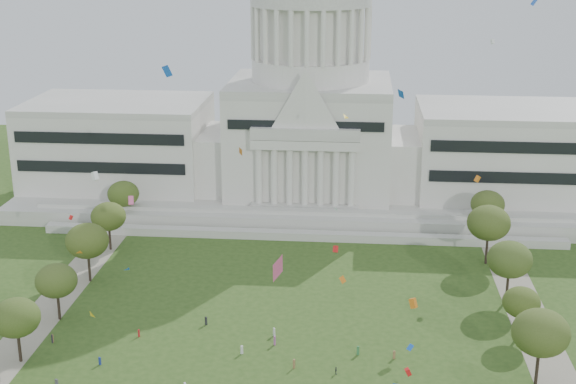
{
  "coord_description": "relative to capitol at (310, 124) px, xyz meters",
  "views": [
    {
      "loc": [
        13.31,
        -104.16,
        71.36
      ],
      "look_at": [
        0.0,
        45.0,
        24.0
      ],
      "focal_mm": 50.0,
      "sensor_mm": 36.0,
      "label": 1
    }
  ],
  "objects": [
    {
      "name": "row_tree_l_3",
      "position": [
        -44.09,
        -79.67,
        -14.09
      ],
      "size": [
        8.12,
        8.12,
        11.55
      ],
      "color": "black",
      "rests_on": "ground"
    },
    {
      "name": "row_tree_r_6",
      "position": [
        45.96,
        -25.46,
        -13.79
      ],
      "size": [
        8.42,
        8.42,
        11.97
      ],
      "color": "black",
      "rests_on": "ground"
    },
    {
      "name": "path_right",
      "position": [
        48.0,
        -83.59,
        -22.28
      ],
      "size": [
        8.0,
        160.0,
        0.04
      ],
      "primitive_type": "cube",
      "color": "gray",
      "rests_on": "ground"
    },
    {
      "name": "kite_swarm",
      "position": [
        0.17,
        -104.41,
        5.23
      ],
      "size": [
        86.89,
        102.63,
        65.93
      ],
      "color": "white",
      "rests_on": "ground"
    },
    {
      "name": "row_tree_r_4",
      "position": [
        44.76,
        -63.55,
        -13.01
      ],
      "size": [
        9.19,
        9.19,
        13.06
      ],
      "color": "black",
      "rests_on": "ground"
    },
    {
      "name": "person_10",
      "position": [
        10.69,
        -95.77,
        -21.6
      ],
      "size": [
        0.52,
        0.86,
        1.39
      ],
      "primitive_type": "imported",
      "rotation": [
        0.0,
        0.0,
        1.67
      ],
      "color": "#4C4C51",
      "rests_on": "ground"
    },
    {
      "name": "row_tree_l_4",
      "position": [
        -44.08,
        -61.17,
        -12.9
      ],
      "size": [
        9.29,
        9.29,
        13.21
      ],
      "color": "black",
      "rests_on": "ground"
    },
    {
      "name": "row_tree_l_6",
      "position": [
        -46.87,
        -24.45,
        -14.02
      ],
      "size": [
        8.19,
        8.19,
        11.64
      ],
      "color": "black",
      "rests_on": "ground"
    },
    {
      "name": "path_left",
      "position": [
        -48.0,
        -83.59,
        -22.28
      ],
      "size": [
        8.0,
        160.0,
        0.04
      ],
      "primitive_type": "cube",
      "color": "gray",
      "rests_on": "ground"
    },
    {
      "name": "row_tree_r_5",
      "position": [
        43.49,
        -43.4,
        -12.37
      ],
      "size": [
        9.82,
        9.82,
        13.96
      ],
      "color": "black",
      "rests_on": "ground"
    },
    {
      "name": "row_tree_l_5",
      "position": [
        -45.22,
        -42.58,
        -13.88
      ],
      "size": [
        8.33,
        8.33,
        11.85
      ],
      "color": "black",
      "rests_on": "ground"
    },
    {
      "name": "capitol",
      "position": [
        0.0,
        0.0,
        0.0
      ],
      "size": [
        160.0,
        64.5,
        91.3
      ],
      "color": "#B8B6AD",
      "rests_on": "ground"
    },
    {
      "name": "row_tree_r_2",
      "position": [
        44.17,
        -96.15,
        -12.64
      ],
      "size": [
        9.55,
        9.55,
        13.58
      ],
      "color": "black",
      "rests_on": "ground"
    },
    {
      "name": "row_tree_l_2",
      "position": [
        -45.04,
        -96.29,
        -13.79
      ],
      "size": [
        8.42,
        8.42,
        11.97
      ],
      "color": "black",
      "rests_on": "ground"
    },
    {
      "name": "distant_crowd",
      "position": [
        -13.26,
        -99.75,
        -21.46
      ],
      "size": [
        64.23,
        41.13,
        1.84
      ],
      "color": "#33723F",
      "rests_on": "ground"
    },
    {
      "name": "row_tree_r_3",
      "position": [
        44.4,
        -79.1,
        -15.21
      ],
      "size": [
        7.01,
        7.01,
        9.98
      ],
      "color": "black",
      "rests_on": "ground"
    }
  ]
}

